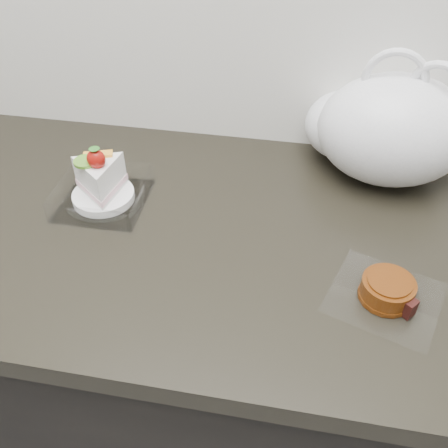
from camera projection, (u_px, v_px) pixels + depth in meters
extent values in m
cube|color=black|center=(201.00, 373.00, 1.19)|extent=(2.00, 0.60, 0.86)
cube|color=black|center=(193.00, 234.00, 0.90)|extent=(2.04, 0.64, 0.04)
cube|color=white|center=(104.00, 200.00, 0.94)|extent=(0.16, 0.16, 0.00)
cylinder|color=white|center=(104.00, 196.00, 0.93)|extent=(0.11, 0.11, 0.02)
ellipsoid|color=#B31B0B|center=(96.00, 159.00, 0.86)|extent=(0.03, 0.03, 0.03)
cone|color=#2D7223|center=(94.00, 151.00, 0.85)|extent=(0.02, 0.02, 0.01)
cylinder|color=#69AA31|center=(85.00, 162.00, 0.88)|extent=(0.04, 0.04, 0.01)
cube|color=#FFA930|center=(98.00, 154.00, 0.90)|extent=(0.06, 0.03, 0.01)
cube|color=white|center=(385.00, 297.00, 0.76)|extent=(0.20, 0.19, 0.00)
cylinder|color=#64340C|center=(387.00, 290.00, 0.75)|extent=(0.09, 0.09, 0.03)
cylinder|color=#64340C|center=(385.00, 295.00, 0.76)|extent=(0.10, 0.10, 0.01)
cylinder|color=#64340C|center=(390.00, 281.00, 0.74)|extent=(0.07, 0.07, 0.00)
cube|color=black|center=(407.00, 307.00, 0.73)|extent=(0.03, 0.03, 0.03)
ellipsoid|color=white|center=(393.00, 131.00, 0.93)|extent=(0.33, 0.29, 0.21)
ellipsoid|color=white|center=(346.00, 126.00, 0.99)|extent=(0.20, 0.19, 0.14)
torus|color=white|center=(395.00, 80.00, 0.87)|extent=(0.12, 0.03, 0.12)
torus|color=white|center=(437.00, 91.00, 0.85)|extent=(0.10, 0.06, 0.11)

